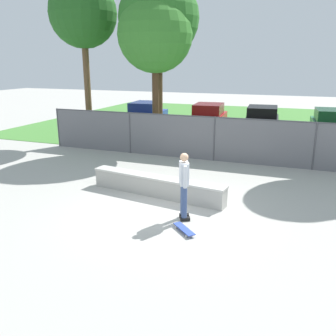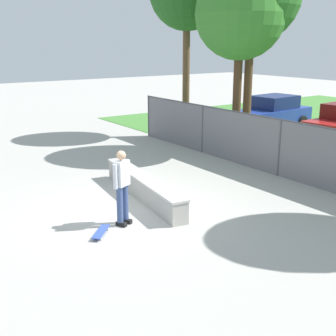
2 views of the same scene
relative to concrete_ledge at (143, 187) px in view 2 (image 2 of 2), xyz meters
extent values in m
plane|color=#ADAAA3|center=(0.67, -1.14, -0.32)|extent=(80.00, 80.00, 0.00)
cube|color=#A8A59E|center=(0.00, 0.00, -0.03)|extent=(4.53, 1.09, 0.57)
cube|color=beige|center=(0.00, 0.00, 0.28)|extent=(4.58, 1.14, 0.06)
cube|color=black|center=(1.33, -1.29, -0.27)|extent=(0.28, 0.21, 0.10)
cube|color=black|center=(1.42, -1.49, -0.27)|extent=(0.28, 0.21, 0.10)
cylinder|color=#384C7A|center=(1.30, -1.30, 0.22)|extent=(0.15, 0.15, 0.88)
cylinder|color=#384C7A|center=(1.40, -1.50, 0.22)|extent=(0.15, 0.15, 0.88)
cube|color=silver|center=(1.35, -1.40, 0.96)|extent=(0.36, 0.44, 0.60)
cylinder|color=silver|center=(1.24, -1.18, 0.94)|extent=(0.10, 0.10, 0.58)
cylinder|color=silver|center=(1.46, -1.63, 0.94)|extent=(0.10, 0.10, 0.58)
sphere|color=tan|center=(1.35, -1.40, 1.39)|extent=(0.22, 0.22, 0.22)
cube|color=#334CB2|center=(1.60, -2.12, -0.24)|extent=(0.72, 0.70, 0.02)
cube|color=#B2B2B7|center=(1.80, -2.31, -0.25)|extent=(0.14, 0.14, 0.02)
cube|color=#B2B2B7|center=(1.41, -1.93, -0.25)|extent=(0.14, 0.14, 0.02)
cylinder|color=silver|center=(1.74, -2.37, -0.29)|extent=(0.06, 0.06, 0.05)
cylinder|color=silver|center=(1.86, -2.24, -0.29)|extent=(0.06, 0.06, 0.05)
cylinder|color=silver|center=(1.35, -1.99, -0.29)|extent=(0.06, 0.06, 0.05)
cylinder|color=silver|center=(1.46, -1.87, -0.29)|extent=(0.06, 0.06, 0.05)
cylinder|color=#4C4C51|center=(-7.22, 4.76, 0.62)|extent=(0.07, 0.07, 1.88)
cylinder|color=#4C4C51|center=(-3.27, 4.76, 0.62)|extent=(0.07, 0.07, 1.88)
cylinder|color=#4C4C51|center=(0.67, 4.76, 0.62)|extent=(0.07, 0.07, 1.88)
cylinder|color=#4C4C51|center=(0.67, 4.76, 1.54)|extent=(15.78, 0.05, 0.05)
cube|color=slate|center=(0.67, 4.76, 0.62)|extent=(15.78, 0.01, 1.88)
cylinder|color=brown|center=(-6.35, 6.24, 2.23)|extent=(0.32, 0.32, 5.09)
cylinder|color=#513823|center=(-2.42, 6.27, 1.98)|extent=(0.32, 0.32, 4.59)
cylinder|color=#47301E|center=(-2.35, 5.65, 1.67)|extent=(0.32, 0.32, 3.97)
sphere|color=#337528|center=(-2.35, 5.65, 4.90)|extent=(3.32, 3.32, 3.32)
cube|color=#233D9E|center=(-5.25, 10.84, 0.35)|extent=(2.11, 4.32, 0.70)
cube|color=navy|center=(-5.26, 10.99, 1.02)|extent=(1.75, 2.21, 0.64)
cylinder|color=black|center=(-4.26, 9.61, 0.00)|extent=(0.27, 0.65, 0.64)
cylinder|color=black|center=(-6.05, 9.48, 0.00)|extent=(0.27, 0.65, 0.64)
cylinder|color=black|center=(-4.45, 12.21, 0.00)|extent=(0.27, 0.65, 0.64)
cylinder|color=black|center=(-6.25, 12.07, 0.00)|extent=(0.27, 0.65, 0.64)
cylinder|color=black|center=(-2.08, 9.84, 0.00)|extent=(0.27, 0.65, 0.64)
camera|label=1|loc=(4.08, -9.86, 3.71)|focal=38.50mm
camera|label=2|loc=(10.23, -6.24, 3.92)|focal=48.09mm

